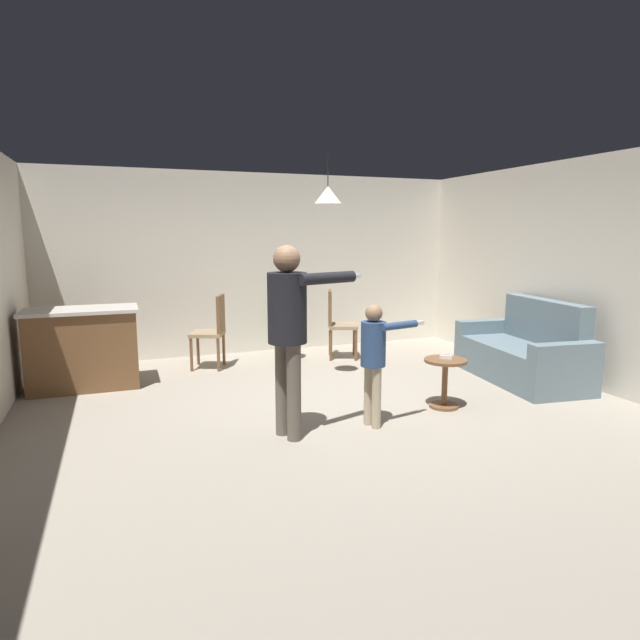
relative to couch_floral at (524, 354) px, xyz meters
name	(u,v)px	position (x,y,z in m)	size (l,w,h in m)	color
ground	(338,414)	(-2.67, -0.39, -0.33)	(7.68, 7.68, 0.00)	#9E9384
wall_back	(259,264)	(-2.67, 2.81, 1.02)	(6.40, 0.10, 2.70)	silver
wall_right	(589,273)	(0.53, -0.39, 1.02)	(0.10, 6.40, 2.70)	silver
couch_floral	(524,354)	(0.00, 0.00, 0.00)	(1.05, 1.89, 1.00)	slate
kitchen_counter	(83,348)	(-5.12, 1.53, 0.15)	(1.26, 0.66, 0.95)	brown
side_table_by_couch	(445,377)	(-1.54, -0.57, 0.00)	(0.44, 0.44, 0.52)	brown
person_adult	(289,320)	(-3.31, -0.79, 0.73)	(0.88, 0.48, 1.72)	#60564C
person_child	(374,352)	(-2.48, -0.81, 0.39)	(0.63, 0.33, 1.17)	tan
dining_chair_by_counter	(213,328)	(-3.54, 1.94, 0.21)	(0.55, 0.55, 1.00)	brown
dining_chair_near_wall	(338,321)	(-1.73, 1.90, 0.21)	(0.54, 0.54, 1.00)	brown
potted_plant_corner	(288,334)	(-2.41, 2.16, 0.02)	(0.42, 0.42, 0.64)	brown
spare_remote_on_table	(446,357)	(-1.53, -0.56, 0.21)	(0.04, 0.13, 0.04)	white
ceiling_light_pendant	(328,195)	(-2.36, 0.71, 1.92)	(0.32, 0.32, 0.55)	silver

